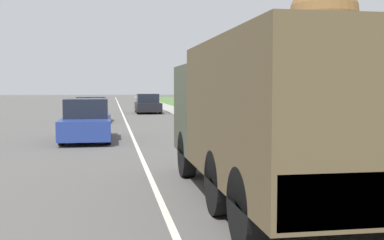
# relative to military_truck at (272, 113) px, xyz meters

# --- Properties ---
(ground_plane) EXTENTS (180.00, 180.00, 0.00)m
(ground_plane) POSITION_rel_military_truck_xyz_m (-1.98, 28.08, -1.62)
(ground_plane) COLOR #565451
(lane_centre_stripe) EXTENTS (0.12, 120.00, 0.00)m
(lane_centre_stripe) POSITION_rel_military_truck_xyz_m (-1.98, 28.08, -1.62)
(lane_centre_stripe) COLOR silver
(lane_centre_stripe) RESTS_ON ground
(sidewalk_right) EXTENTS (1.80, 120.00, 0.12)m
(sidewalk_right) POSITION_rel_military_truck_xyz_m (2.52, 28.08, -1.56)
(sidewalk_right) COLOR #9E9B93
(sidewalk_right) RESTS_ON ground
(grass_strip_right) EXTENTS (7.00, 120.00, 0.02)m
(grass_strip_right) POSITION_rel_military_truck_xyz_m (6.92, 28.08, -1.61)
(grass_strip_right) COLOR #4C7538
(grass_strip_right) RESTS_ON ground
(military_truck) EXTENTS (2.54, 7.57, 2.87)m
(military_truck) POSITION_rel_military_truck_xyz_m (0.00, 0.00, 0.00)
(military_truck) COLOR #474C38
(military_truck) RESTS_ON ground
(car_nearest_ahead) EXTENTS (1.85, 4.63, 1.63)m
(car_nearest_ahead) POSITION_rel_military_truck_xyz_m (-3.80, 10.88, -0.89)
(car_nearest_ahead) COLOR navy
(car_nearest_ahead) RESTS_ON ground
(car_second_ahead) EXTENTS (1.92, 4.03, 1.49)m
(car_second_ahead) POSITION_rel_military_truck_xyz_m (-4.02, 21.10, -0.95)
(car_second_ahead) COLOR silver
(car_second_ahead) RESTS_ON ground
(car_third_ahead) EXTENTS (1.90, 4.11, 1.54)m
(car_third_ahead) POSITION_rel_military_truck_xyz_m (0.03, 29.97, -0.93)
(car_third_ahead) COLOR black
(car_third_ahead) RESTS_ON ground
(tree_mid_right) EXTENTS (3.13, 3.13, 7.00)m
(tree_mid_right) POSITION_rel_military_truck_xyz_m (6.88, 12.87, 3.77)
(tree_mid_right) COLOR brown
(tree_mid_right) RESTS_ON grass_strip_right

